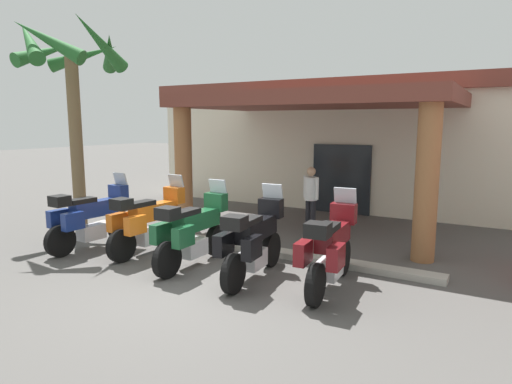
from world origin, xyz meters
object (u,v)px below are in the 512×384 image
Objects in this scene: motorcycle_orange at (149,221)px; motorcycle_maroon at (330,249)px; motorcycle_green at (193,231)px; motel_building at (367,141)px; motorcycle_blue at (90,217)px; pedestrian at (311,195)px; palm_tree_roadside at (72,71)px; motorcycle_black at (253,241)px.

motorcycle_maroon is at bearing -87.63° from motorcycle_orange.
motel_building is at bearing -4.60° from motorcycle_green.
motorcycle_blue is (-3.38, -9.14, -1.40)m from motel_building.
motorcycle_green is 3.77m from pedestrian.
motel_building is at bearing 59.15° from palm_tree_roadside.
motel_building is 6.41× the size of motorcycle_blue.
pedestrian reaches higher than motorcycle_blue.
motel_building is 9.12m from motorcycle_green.
motorcycle_blue is at bearing 92.85° from motorcycle_green.
motorcycle_orange is at bearing 84.95° from motorcycle_maroon.
pedestrian is at bearing -39.58° from motorcycle_blue.
motel_building reaches higher than motorcycle_orange.
palm_tree_roadside reaches higher than motorcycle_black.
motorcycle_green is 1.33× the size of pedestrian.
motorcycle_maroon is (1.36, 0.21, 0.00)m from motorcycle_black.
motorcycle_black is (2.72, -0.25, 0.00)m from motorcycle_orange.
motorcycle_green is at bearing -83.22° from motorcycle_blue.
palm_tree_roadside reaches higher than motorcycle_maroon.
motorcycle_blue is 1.00× the size of motorcycle_orange.
motel_building is 9.14m from motorcycle_maroon.
motorcycle_black is at bearing -8.02° from palm_tree_roadside.
motorcycle_maroon is 3.94m from pedestrian.
motel_building is 9.75m from palm_tree_roadside.
motorcycle_blue is 2.72m from motorcycle_green.
motel_building is 5.45m from pedestrian.
motorcycle_black is at bearing -90.94° from motorcycle_green.
motorcycle_green is at bearing 89.59° from motorcycle_maroon.
motorcycle_blue is 1.33× the size of pedestrian.
palm_tree_roadside is at bearing 80.73° from motorcycle_maroon.
pedestrian is (0.86, 3.66, 0.26)m from motorcycle_green.
motorcycle_green is at bearing 12.18° from pedestrian.
motorcycle_blue is 3.75m from palm_tree_roadside.
motorcycle_orange is 0.42× the size of palm_tree_roadside.
motorcycle_orange is 1.33× the size of pedestrian.
motorcycle_maroon is at bearing -82.78° from motorcycle_blue.
pedestrian is 6.60m from palm_tree_roadside.
palm_tree_roadside is at bearing 62.27° from motorcycle_blue.
motel_building is at bearing -10.11° from motorcycle_orange.
motorcycle_blue is 1.00× the size of motorcycle_green.
palm_tree_roadside is at bearing 79.29° from motorcycle_green.
motorcycle_green is (2.72, 0.15, 0.00)m from motorcycle_blue.
motorcycle_orange is 2.73m from motorcycle_black.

